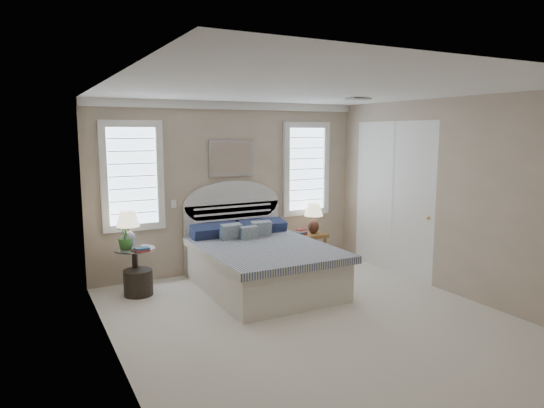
{
  "coord_description": "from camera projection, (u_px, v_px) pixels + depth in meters",
  "views": [
    {
      "loc": [
        -3.01,
        -4.65,
        2.23
      ],
      "look_at": [
        -0.04,
        1.0,
        1.28
      ],
      "focal_mm": 32.0,
      "sensor_mm": 36.0,
      "label": 1
    }
  ],
  "objects": [
    {
      "name": "ceiling",
      "position": [
        317.0,
        90.0,
        5.39
      ],
      "size": [
        4.5,
        5.0,
        0.01
      ],
      "primitive_type": "cube",
      "color": "white",
      "rests_on": "wall_back"
    },
    {
      "name": "window_right",
      "position": [
        306.0,
        169.0,
        8.37
      ],
      "size": [
        0.9,
        0.06,
        1.6
      ],
      "primitive_type": "cube",
      "color": "silver",
      "rests_on": "wall_back"
    },
    {
      "name": "wall_back",
      "position": [
        231.0,
        187.0,
        7.78
      ],
      "size": [
        4.5,
        0.02,
        2.7
      ],
      "primitive_type": "cube",
      "color": "tan",
      "rests_on": "floor"
    },
    {
      "name": "side_table_left",
      "position": [
        135.0,
        265.0,
        6.77
      ],
      "size": [
        0.56,
        0.56,
        0.63
      ],
      "color": "black",
      "rests_on": "floor"
    },
    {
      "name": "crown_molding",
      "position": [
        231.0,
        106.0,
        7.55
      ],
      "size": [
        4.5,
        0.08,
        0.12
      ],
      "primitive_type": "cube",
      "color": "white",
      "rests_on": "wall_back"
    },
    {
      "name": "lamp_left",
      "position": [
        128.0,
        225.0,
        6.73
      ],
      "size": [
        0.42,
        0.42,
        0.52
      ],
      "rotation": [
        0.0,
        0.0,
        0.4
      ],
      "color": "silver",
      "rests_on": "side_table_left"
    },
    {
      "name": "potted_plant",
      "position": [
        125.0,
        236.0,
        6.67
      ],
      "size": [
        0.25,
        0.25,
        0.37
      ],
      "primitive_type": "imported",
      "rotation": [
        0.0,
        0.0,
        -0.21
      ],
      "color": "#3C7830",
      "rests_on": "side_table_left"
    },
    {
      "name": "bed",
      "position": [
        260.0,
        261.0,
        7.01
      ],
      "size": [
        1.72,
        2.28,
        1.47
      ],
      "color": "beige",
      "rests_on": "floor"
    },
    {
      "name": "hvac_vent",
      "position": [
        359.0,
        99.0,
        6.64
      ],
      "size": [
        0.3,
        0.2,
        0.02
      ],
      "primitive_type": "cube",
      "color": "#B2B2B2",
      "rests_on": "ceiling"
    },
    {
      "name": "lamp_right",
      "position": [
        314.0,
        215.0,
        8.19
      ],
      "size": [
        0.42,
        0.42,
        0.52
      ],
      "rotation": [
        0.0,
        0.0,
        0.41
      ],
      "color": "black",
      "rests_on": "nightstand_right"
    },
    {
      "name": "nightstand_right",
      "position": [
        310.0,
        242.0,
        8.21
      ],
      "size": [
        0.5,
        0.4,
        0.53
      ],
      "color": "olive",
      "rests_on": "floor"
    },
    {
      "name": "floor_pot",
      "position": [
        138.0,
        282.0,
        6.67
      ],
      "size": [
        0.5,
        0.5,
        0.36
      ],
      "primitive_type": "cylinder",
      "rotation": [
        0.0,
        0.0,
        0.31
      ],
      "color": "black",
      "rests_on": "floor"
    },
    {
      "name": "floor",
      "position": [
        314.0,
        321.0,
        5.79
      ],
      "size": [
        4.5,
        5.0,
        0.01
      ],
      "primitive_type": "cube",
      "color": "silver",
      "rests_on": "ground"
    },
    {
      "name": "wall_right",
      "position": [
        454.0,
        197.0,
        6.62
      ],
      "size": [
        0.02,
        5.0,
        2.7
      ],
      "primitive_type": "cube",
      "color": "tan",
      "rests_on": "floor"
    },
    {
      "name": "books_right",
      "position": [
        301.0,
        232.0,
        8.09
      ],
      "size": [
        0.2,
        0.17,
        0.1
      ],
      "rotation": [
        0.0,
        0.0,
        0.27
      ],
      "color": "maroon",
      "rests_on": "nightstand_right"
    },
    {
      "name": "window_left",
      "position": [
        132.0,
        176.0,
        7.01
      ],
      "size": [
        0.9,
        0.06,
        1.6
      ],
      "primitive_type": "cube",
      "color": "silver",
      "rests_on": "wall_back"
    },
    {
      "name": "painting",
      "position": [
        231.0,
        158.0,
        7.67
      ],
      "size": [
        0.74,
        0.04,
        0.58
      ],
      "primitive_type": "cube",
      "color": "silver",
      "rests_on": "wall_back"
    },
    {
      "name": "switch_plate",
      "position": [
        174.0,
        204.0,
        7.36
      ],
      "size": [
        0.08,
        0.01,
        0.12
      ],
      "primitive_type": "cube",
      "color": "white",
      "rests_on": "wall_back"
    },
    {
      "name": "wall_left",
      "position": [
        113.0,
        227.0,
        4.55
      ],
      "size": [
        0.02,
        5.0,
        2.7
      ],
      "primitive_type": "cube",
      "color": "tan",
      "rests_on": "floor"
    },
    {
      "name": "closet_door",
      "position": [
        392.0,
        198.0,
        7.69
      ],
      "size": [
        0.02,
        1.8,
        2.4
      ],
      "primitive_type": "cube",
      "color": "white",
      "rests_on": "floor"
    },
    {
      "name": "books_left",
      "position": [
        142.0,
        249.0,
        6.56
      ],
      "size": [
        0.2,
        0.16,
        0.05
      ],
      "rotation": [
        0.0,
        0.0,
        0.1
      ],
      "color": "maroon",
      "rests_on": "side_table_left"
    }
  ]
}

